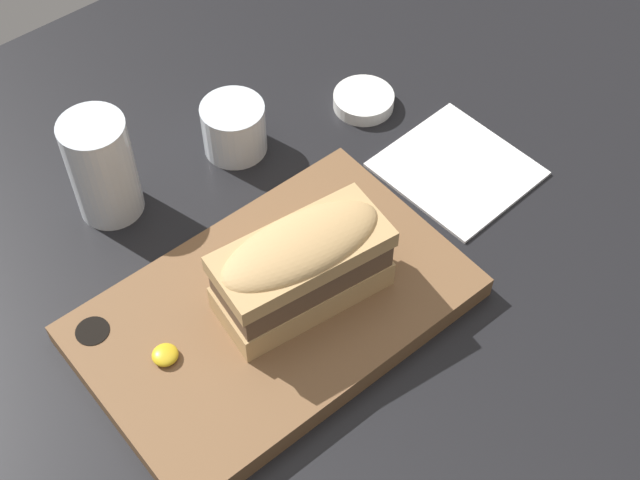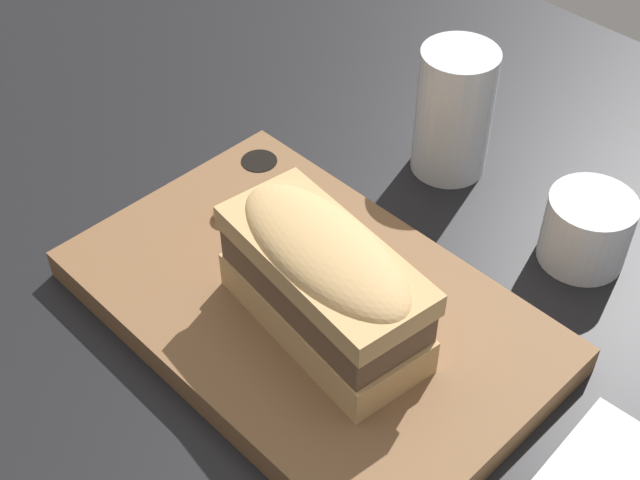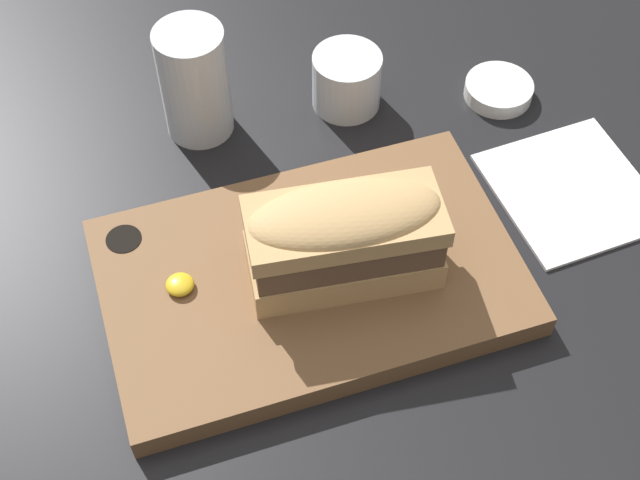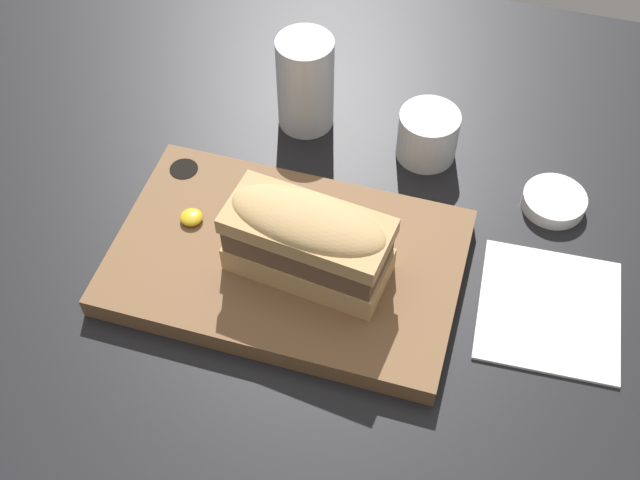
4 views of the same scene
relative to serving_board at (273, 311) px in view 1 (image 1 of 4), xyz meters
The scene contains 8 objects.
dining_table 5.70cm from the serving_board, 158.74° to the right, with size 162.68×117.66×2.00cm.
serving_board is the anchor object (origin of this frame).
sandwich 7.23cm from the serving_board, 21.40° to the right, with size 17.98×9.65×9.62cm.
mustard_dollop 12.01cm from the serving_board, behind, with size 2.59×2.59×1.04cm.
water_glass 24.23cm from the serving_board, 100.52° to the left, with size 7.20×7.20×12.80cm.
wine_glass 24.80cm from the serving_board, 62.73° to the left, with size 7.52×7.52×6.45cm.
napkin 29.17cm from the serving_board, ahead, with size 15.90×16.63×0.40cm.
condiment_dish 32.92cm from the serving_board, 32.45° to the left, with size 7.54×7.54×1.79cm.
Camera 1 is at (-23.27, -39.56, 79.08)cm, focal length 50.00 mm.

